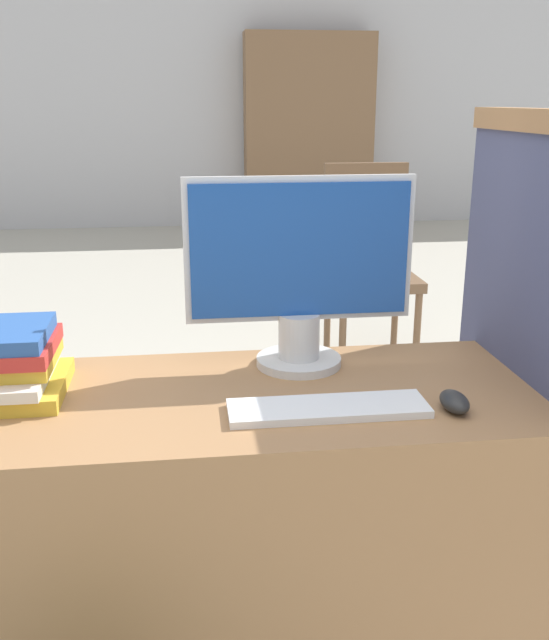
% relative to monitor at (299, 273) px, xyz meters
% --- Properties ---
extents(wall_back, '(12.00, 0.06, 2.80)m').
position_rel_monitor_xyz_m(wall_back, '(-0.16, 6.33, 0.45)').
color(wall_back, silver).
rests_on(wall_back, ground_plane).
extents(desk, '(1.31, 0.55, 0.73)m').
position_rel_monitor_xyz_m(desk, '(-0.16, -0.16, -0.59)').
color(desk, '#9E7047').
rests_on(desk, ground_plane).
extents(carrel_divider, '(0.07, 0.65, 1.32)m').
position_rel_monitor_xyz_m(carrel_divider, '(0.51, -0.11, -0.29)').
color(carrel_divider, '#474C70').
rests_on(carrel_divider, ground_plane).
extents(monitor, '(0.53, 0.20, 0.45)m').
position_rel_monitor_xyz_m(monitor, '(0.00, 0.00, 0.00)').
color(monitor, silver).
rests_on(monitor, desk).
extents(keyboard, '(0.41, 0.12, 0.02)m').
position_rel_monitor_xyz_m(keyboard, '(0.02, -0.28, -0.22)').
color(keyboard, white).
rests_on(keyboard, desk).
extents(mouse, '(0.05, 0.10, 0.04)m').
position_rel_monitor_xyz_m(mouse, '(0.27, -0.30, -0.21)').
color(mouse, '#262626').
rests_on(mouse, desk).
extents(book_stack, '(0.19, 0.27, 0.15)m').
position_rel_monitor_xyz_m(book_stack, '(-0.63, -0.09, -0.16)').
color(book_stack, gold).
rests_on(book_stack, desk).
extents(far_chair, '(0.44, 0.44, 1.02)m').
position_rel_monitor_xyz_m(far_chair, '(0.69, 1.96, -0.39)').
color(far_chair, brown).
rests_on(far_chair, ground_plane).
extents(bookshelf_far, '(1.35, 0.32, 2.00)m').
position_rel_monitor_xyz_m(bookshelf_far, '(1.08, 6.09, 0.04)').
color(bookshelf_far, '#846042').
rests_on(bookshelf_far, ground_plane).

